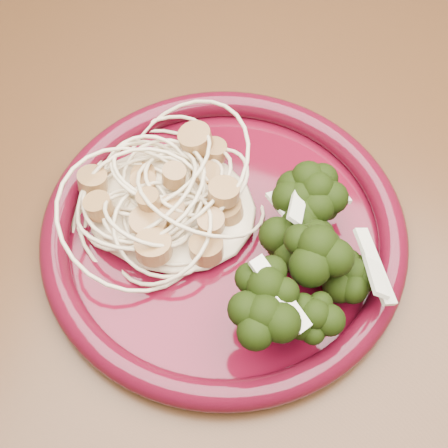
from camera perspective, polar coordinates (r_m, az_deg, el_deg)
dining_table at (r=0.60m, az=9.20°, el=-5.38°), size 1.20×0.80×0.75m
dinner_plate at (r=0.49m, az=0.00°, el=-0.59°), size 0.31×0.31×0.02m
spaghetti_pile at (r=0.49m, az=-4.90°, el=2.21°), size 0.15×0.13×0.03m
scallop_cluster at (r=0.46m, az=-5.24°, el=4.85°), size 0.15×0.15×0.04m
broccoli_pile at (r=0.46m, az=6.44°, el=-1.89°), size 0.11×0.16×0.05m
onion_garnish at (r=0.43m, az=6.85°, el=0.30°), size 0.08×0.10×0.06m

